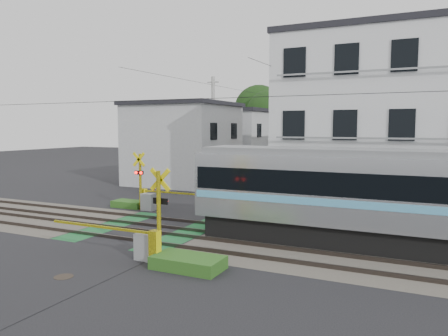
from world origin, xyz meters
The scene contains 12 objects.
ground centered at (0.00, 0.00, 0.00)m, with size 120.00×120.00×0.00m, color black.
track_bed centered at (0.00, 0.00, 0.04)m, with size 120.00×120.00×0.14m.
crossing_signal_near centered at (2.59, -3.65, 0.71)m, with size 4.74×0.65×3.09m.
crossing_signal_far centered at (-2.59, 3.65, 0.71)m, with size 4.74×0.65×3.09m.
apartment_block centered at (8.50, 9.49, 4.66)m, with size 10.20×8.36×9.30m.
houses_row centered at (0.25, 25.92, 3.24)m, with size 22.07×31.35×6.80m.
tree_hill centered at (0.47, 48.35, 5.61)m, with size 40.00×13.50×11.91m.
catenary centered at (6.00, 0.03, 3.70)m, with size 60.00×5.04×7.00m.
utility_poles centered at (-1.05, 23.01, 4.08)m, with size 7.90×42.00×8.00m.
pedestrian centered at (1.75, 30.64, 0.93)m, with size 0.68×0.45×1.86m, color black.
manhole_cover centered at (1.28, -6.05, 0.01)m, with size 0.56×0.56×0.02m, color #2D261E.
weed_patches centered at (1.76, -0.09, 0.18)m, with size 10.25×8.80×0.40m.
Camera 1 is at (10.88, -15.29, 4.41)m, focal length 35.00 mm.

